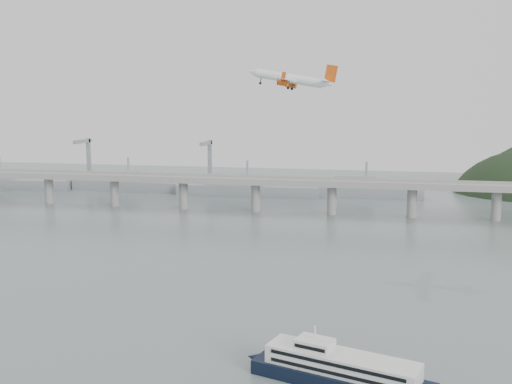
# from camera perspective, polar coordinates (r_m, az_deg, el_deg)

# --- Properties ---
(ground) EXTENTS (900.00, 900.00, 0.00)m
(ground) POSITION_cam_1_polar(r_m,az_deg,el_deg) (201.77, -3.23, -12.55)
(ground) COLOR slate
(ground) RESTS_ON ground
(bridge) EXTENTS (800.00, 22.00, 23.90)m
(bridge) POSITION_cam_1_polar(r_m,az_deg,el_deg) (388.77, 4.15, 0.54)
(bridge) COLOR gray
(bridge) RESTS_ON ground
(distant_fleet) EXTENTS (453.00, 60.90, 40.00)m
(distant_fleet) POSITION_cam_1_polar(r_m,az_deg,el_deg) (495.57, -12.80, 0.80)
(distant_fleet) COLOR gray
(distant_fleet) RESTS_ON ground
(ferry) EXTENTS (76.31, 31.07, 14.79)m
(ferry) POSITION_cam_1_polar(r_m,az_deg,el_deg) (163.05, 8.14, -16.48)
(ferry) COLOR black
(ferry) RESTS_ON ground
(airliner) EXTENTS (42.44, 38.74, 11.28)m
(airliner) POSITION_cam_1_polar(r_m,az_deg,el_deg) (275.55, 3.41, 10.69)
(airliner) COLOR white
(airliner) RESTS_ON ground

